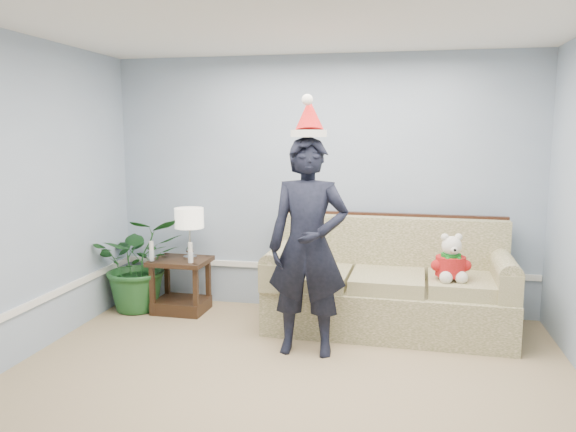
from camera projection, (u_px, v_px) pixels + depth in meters
The scene contains 10 objects.
room_shell at pixel (267, 220), 3.52m from camera, with size 4.54×5.04×2.74m.
wainscot_trim at pixel (170, 296), 5.02m from camera, with size 4.49×4.99×0.06m.
sofa at pixel (388, 289), 5.48m from camera, with size 2.34×1.07×1.08m.
side_table at pixel (181, 291), 5.98m from camera, with size 0.61×0.51×0.57m.
table_lamp at pixel (189, 220), 5.88m from camera, with size 0.30×0.30×0.54m.
candle_pair at pixel (171, 253), 5.79m from camera, with size 0.48×0.05×0.21m.
houseplant at pixel (139, 263), 6.01m from camera, with size 0.92×0.80×1.02m, color #1F5223.
man at pixel (308, 247), 4.77m from camera, with size 0.68×0.45×1.87m, color black.
santa_hat at pixel (309, 119), 4.63m from camera, with size 0.35×0.39×0.35m.
teddy_bear at pixel (451, 263), 5.08m from camera, with size 0.31×0.33×0.44m.
Camera 1 is at (0.81, -3.38, 1.89)m, focal length 35.00 mm.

